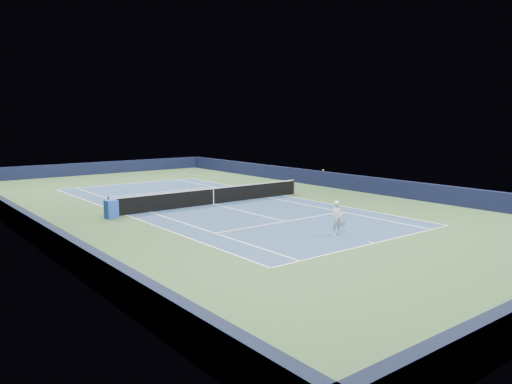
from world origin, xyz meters
TOP-DOWN VIEW (x-y plane):
  - ground at (0.00, 0.00)m, footprint 40.00×40.00m
  - wall_far at (0.00, 19.82)m, footprint 22.00×0.35m
  - wall_right at (10.82, 0.00)m, footprint 0.35×40.00m
  - wall_left at (-10.82, 0.00)m, footprint 0.35×40.00m
  - court_surface at (0.00, 0.00)m, footprint 10.97×23.77m
  - baseline_far at (0.00, 11.88)m, footprint 10.97×0.08m
  - baseline_near at (0.00, -11.88)m, footprint 10.97×0.08m
  - sideline_doubles_right at (5.49, 0.00)m, footprint 0.08×23.77m
  - sideline_doubles_left at (-5.49, 0.00)m, footprint 0.08×23.77m
  - sideline_singles_right at (4.12, 0.00)m, footprint 0.08×23.77m
  - sideline_singles_left at (-4.12, 0.00)m, footprint 0.08×23.77m
  - service_line_far at (0.00, 6.40)m, footprint 8.23×0.08m
  - service_line_near at (0.00, -6.40)m, footprint 8.23×0.08m
  - center_service_line at (0.00, 0.00)m, footprint 0.08×12.80m
  - center_mark_far at (0.00, 11.73)m, footprint 0.08×0.30m
  - center_mark_near at (0.00, -11.73)m, footprint 0.08×0.30m
  - tennis_net at (0.00, 0.00)m, footprint 12.90×0.10m
  - sponsor_cube at (-6.40, -0.35)m, footprint 0.61×0.57m
  - tennis_player at (-0.12, -9.95)m, footprint 0.73×1.22m

SIDE VIEW (x-z plane):
  - ground at x=0.00m, z-range 0.00..0.00m
  - court_surface at x=0.00m, z-range 0.00..0.01m
  - baseline_far at x=0.00m, z-range 0.01..0.01m
  - baseline_near at x=0.00m, z-range 0.01..0.01m
  - sideline_doubles_right at x=5.49m, z-range 0.01..0.01m
  - sideline_doubles_left at x=-5.49m, z-range 0.01..0.01m
  - sideline_singles_right at x=4.12m, z-range 0.01..0.01m
  - sideline_singles_left at x=-4.12m, z-range 0.01..0.01m
  - service_line_far at x=0.00m, z-range 0.01..0.01m
  - service_line_near at x=0.00m, z-range 0.01..0.01m
  - center_service_line at x=0.00m, z-range 0.01..0.01m
  - center_mark_far at x=0.00m, z-range 0.01..0.01m
  - center_mark_near at x=0.00m, z-range 0.01..0.01m
  - sponsor_cube at x=-6.40m, z-range 0.00..0.94m
  - tennis_net at x=0.00m, z-range -0.03..1.04m
  - wall_far at x=0.00m, z-range 0.00..1.10m
  - wall_right at x=10.82m, z-range 0.00..1.10m
  - wall_left at x=-10.82m, z-range 0.00..1.10m
  - tennis_player at x=-0.12m, z-range -0.63..2.15m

